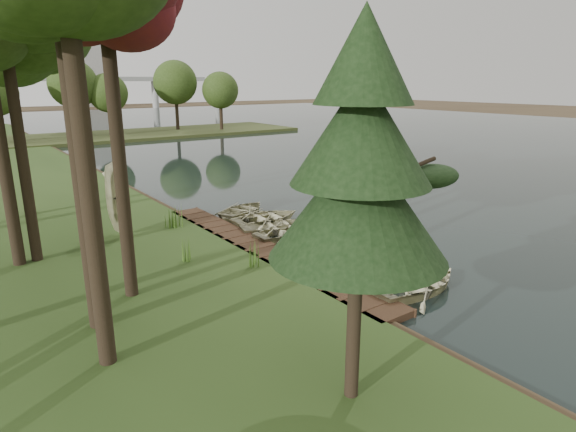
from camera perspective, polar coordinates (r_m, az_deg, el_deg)
ground at (r=22.24m, az=0.20°, el=-3.66°), size 300.00×300.00×0.00m
water at (r=56.70m, az=12.98°, el=7.84°), size 130.00×200.00×0.05m
boardwalk at (r=21.33m, az=-3.28°, el=-4.11°), size 1.60×16.00×0.30m
peninsula at (r=70.34m, az=-19.17°, el=8.99°), size 50.00×14.00×0.45m
far_trees at (r=69.08m, az=-22.34°, el=13.76°), size 45.60×5.60×8.80m
bridge at (r=139.15m, az=-26.58°, el=13.96°), size 95.90×4.00×8.60m
building_a at (r=162.57m, az=-21.64°, el=15.19°), size 10.00×8.00×18.00m
rowboat_0 at (r=18.02m, az=15.04°, el=-7.41°), size 4.01×2.89×0.82m
rowboat_1 at (r=18.97m, az=12.09°, el=-6.07°), size 4.43×3.67×0.79m
rowboat_2 at (r=19.61m, az=9.80°, el=-5.41°), size 3.77×3.19×0.66m
rowboat_3 at (r=20.65m, az=6.67°, el=-4.00°), size 3.83×2.75×0.79m
rowboat_4 at (r=21.48m, az=5.09°, el=-3.32°), size 4.02×3.55×0.69m
rowboat_5 at (r=22.29m, az=2.71°, el=-2.57°), size 3.34×2.45×0.68m
rowboat_6 at (r=23.31m, az=0.12°, el=-1.62°), size 3.79×2.78×0.77m
rowboat_7 at (r=24.16m, az=-1.30°, el=-0.99°), size 4.29×3.54×0.77m
rowboat_8 at (r=25.59m, az=-2.60°, el=-0.01°), size 3.95×2.88×0.80m
rowboat_9 at (r=26.31m, az=-4.56°, el=0.22°), size 3.71×3.18×0.65m
rowboat_10 at (r=27.42m, az=-5.30°, el=0.91°), size 4.17×3.68×0.72m
stored_rowboat at (r=24.16m, az=-19.26°, el=-1.34°), size 3.46×2.49×0.71m
tree_2 at (r=16.27m, az=-20.95°, el=22.53°), size 3.69×3.69×11.02m
tree_4 at (r=21.28m, az=-30.75°, el=18.84°), size 4.06×4.06×10.85m
tree_6 at (r=29.30m, az=-30.42°, el=17.50°), size 5.19×5.19×11.30m
pine_tree at (r=9.95m, az=8.58°, el=6.21°), size 3.80×3.80×8.52m
reeds_0 at (r=19.07m, az=-4.01°, el=-4.48°), size 0.60×0.60×1.01m
reeds_1 at (r=19.99m, az=-11.91°, el=-3.92°), size 0.60×0.60×0.95m
reeds_2 at (r=24.74m, az=-13.80°, el=-0.34°), size 0.60×0.60×0.86m
reeds_3 at (r=24.62m, az=-12.92°, el=-0.08°), size 0.60×0.60×1.09m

